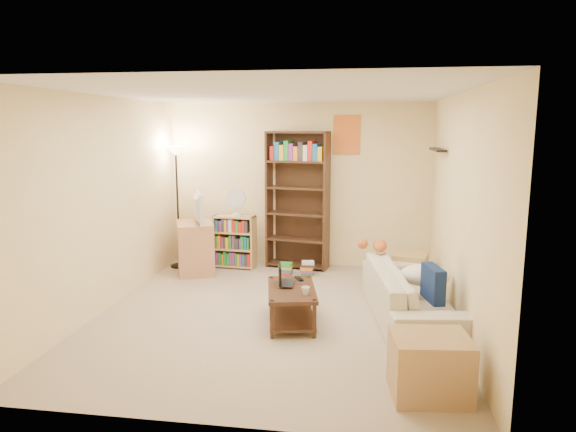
% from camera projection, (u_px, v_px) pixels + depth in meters
% --- Properties ---
extents(room, '(4.50, 4.54, 2.52)m').
position_uv_depth(room, '(273.00, 175.00, 5.65)').
color(room, '#C0A590').
rests_on(room, ground).
extents(sofa, '(2.29, 1.39, 0.60)m').
position_uv_depth(sofa, '(412.00, 295.00, 5.68)').
color(sofa, beige).
rests_on(sofa, ground).
extents(navy_pillow, '(0.21, 0.41, 0.36)m').
position_uv_depth(navy_pillow, '(433.00, 284.00, 5.19)').
color(navy_pillow, '#122350').
rests_on(navy_pillow, sofa).
extents(cream_blanket, '(0.55, 0.40, 0.24)m').
position_uv_depth(cream_blanket, '(425.00, 275.00, 5.69)').
color(cream_blanket, white).
rests_on(cream_blanket, sofa).
extents(tabby_cat, '(0.48, 0.22, 0.16)m').
position_uv_depth(tabby_cat, '(377.00, 245.00, 6.40)').
color(tabby_cat, '#C95F2A').
rests_on(tabby_cat, sofa).
extents(coffee_table, '(0.67, 0.99, 0.41)m').
position_uv_depth(coffee_table, '(291.00, 301.00, 5.62)').
color(coffee_table, '#432B1A').
rests_on(coffee_table, ground).
extents(laptop, '(0.37, 0.27, 0.03)m').
position_uv_depth(laptop, '(292.00, 284.00, 5.71)').
color(laptop, black).
rests_on(laptop, coffee_table).
extents(laptop_screen, '(0.07, 0.30, 0.20)m').
position_uv_depth(laptop_screen, '(280.00, 274.00, 5.69)').
color(laptop_screen, white).
rests_on(laptop_screen, laptop).
extents(mug, '(0.09, 0.09, 0.08)m').
position_uv_depth(mug, '(306.00, 291.00, 5.37)').
color(mug, silver).
rests_on(mug, coffee_table).
extents(tv_remote, '(0.12, 0.17, 0.02)m').
position_uv_depth(tv_remote, '(299.00, 279.00, 5.90)').
color(tv_remote, black).
rests_on(tv_remote, coffee_table).
extents(tv_stand, '(0.73, 0.84, 0.76)m').
position_uv_depth(tv_stand, '(195.00, 247.00, 7.59)').
color(tv_stand, tan).
rests_on(tv_stand, ground).
extents(television, '(0.84, 0.64, 0.44)m').
position_uv_depth(television, '(194.00, 207.00, 7.49)').
color(television, black).
rests_on(television, tv_stand).
extents(tall_bookshelf, '(0.97, 0.47, 2.08)m').
position_uv_depth(tall_bookshelf, '(297.00, 197.00, 7.73)').
color(tall_bookshelf, '#3E2317').
rests_on(tall_bookshelf, ground).
extents(short_bookshelf, '(0.65, 0.31, 0.81)m').
position_uv_depth(short_bookshelf, '(235.00, 242.00, 7.84)').
color(short_bookshelf, tan).
rests_on(short_bookshelf, ground).
extents(desk_fan, '(0.29, 0.16, 0.42)m').
position_uv_depth(desk_fan, '(236.00, 201.00, 7.68)').
color(desk_fan, silver).
rests_on(desk_fan, short_bookshelf).
extents(floor_lamp, '(0.31, 0.31, 1.85)m').
position_uv_depth(floor_lamp, '(176.00, 172.00, 7.70)').
color(floor_lamp, black).
rests_on(floor_lamp, ground).
extents(side_table, '(0.51, 0.51, 0.49)m').
position_uv_depth(side_table, '(410.00, 271.00, 6.82)').
color(side_table, tan).
rests_on(side_table, ground).
extents(end_cabinet, '(0.66, 0.57, 0.50)m').
position_uv_depth(end_cabinet, '(430.00, 366.00, 4.11)').
color(end_cabinet, tan).
rests_on(end_cabinet, ground).
extents(book_stacks, '(0.53, 0.17, 0.21)m').
position_uv_depth(book_stacks, '(298.00, 268.00, 7.49)').
color(book_stacks, red).
rests_on(book_stacks, ground).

